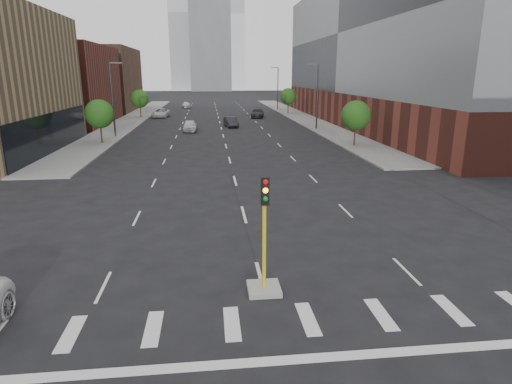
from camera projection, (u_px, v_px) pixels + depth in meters
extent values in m
cube|color=gray|center=(135.00, 118.00, 76.47)|extent=(5.00, 92.00, 0.15)
cube|color=gray|center=(299.00, 116.00, 79.66)|extent=(5.00, 92.00, 0.15)
cube|color=brown|center=(40.00, 85.00, 65.90)|extent=(20.00, 22.00, 12.00)
cube|color=brown|center=(86.00, 80.00, 90.66)|extent=(20.00, 24.00, 13.00)
cube|color=brown|center=(408.00, 108.00, 67.14)|extent=(24.00, 70.00, 5.00)
cube|color=slate|center=(415.00, 34.00, 64.19)|extent=(24.00, 70.00, 17.00)
cube|color=#B2B7BC|center=(193.00, 15.00, 207.66)|extent=(22.00, 22.00, 70.00)
cube|color=#B2B7BC|center=(226.00, 15.00, 246.53)|extent=(20.00, 20.00, 80.00)
cube|color=slate|center=(210.00, 41.00, 192.84)|extent=(18.00, 18.00, 44.00)
cube|color=#999993|center=(264.00, 289.00, 15.82)|extent=(1.20, 1.20, 0.20)
cylinder|color=gold|center=(264.00, 246.00, 15.36)|extent=(0.14, 0.14, 3.20)
cube|color=black|center=(265.00, 191.00, 14.63)|extent=(0.28, 0.18, 1.00)
sphere|color=red|center=(266.00, 182.00, 14.44)|extent=(0.18, 0.18, 0.18)
sphere|color=orange|center=(266.00, 190.00, 14.52)|extent=(0.18, 0.18, 0.18)
sphere|color=#0C7F19|center=(265.00, 199.00, 14.60)|extent=(0.18, 0.18, 0.18)
cylinder|color=#2D2D30|center=(317.00, 98.00, 60.12)|extent=(0.20, 0.20, 9.00)
cube|color=#2D2D30|center=(313.00, 64.00, 58.83)|extent=(1.40, 0.22, 0.15)
cylinder|color=#2D2D30|center=(278.00, 89.00, 93.63)|extent=(0.20, 0.20, 9.00)
cube|color=#2D2D30|center=(274.00, 68.00, 92.34)|extent=(1.40, 0.22, 0.15)
cylinder|color=#2D2D30|center=(113.00, 101.00, 52.46)|extent=(0.20, 0.20, 9.00)
cube|color=#2D2D30|center=(116.00, 63.00, 51.34)|extent=(1.40, 0.22, 0.15)
cylinder|color=#382619|center=(101.00, 135.00, 48.55)|extent=(0.20, 0.20, 1.75)
sphere|color=#1B4412|center=(99.00, 114.00, 47.92)|extent=(3.20, 3.20, 3.20)
cylinder|color=#382619|center=(141.00, 112.00, 77.28)|extent=(0.20, 0.20, 1.75)
sphere|color=#1B4412|center=(140.00, 99.00, 76.64)|extent=(3.20, 3.20, 3.20)
cylinder|color=#382619|center=(355.00, 137.00, 46.74)|extent=(0.20, 0.20, 1.75)
sphere|color=#1B4412|center=(356.00, 115.00, 46.10)|extent=(3.20, 3.20, 3.20)
cylinder|color=#382619|center=(288.00, 109.00, 85.04)|extent=(0.20, 0.20, 1.75)
sphere|color=#1B4412|center=(288.00, 96.00, 84.40)|extent=(3.20, 3.20, 3.20)
imported|color=silver|center=(190.00, 126.00, 59.24)|extent=(1.90, 4.65, 1.58)
imported|color=#222228|center=(231.00, 122.00, 64.11)|extent=(2.18, 4.71, 1.50)
imported|color=#B9B9B9|center=(161.00, 113.00, 78.26)|extent=(3.21, 5.96, 1.59)
imported|color=black|center=(257.00, 113.00, 77.82)|extent=(3.05, 5.78, 1.60)
imported|color=silver|center=(186.00, 105.00, 99.88)|extent=(2.27, 4.38, 1.42)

